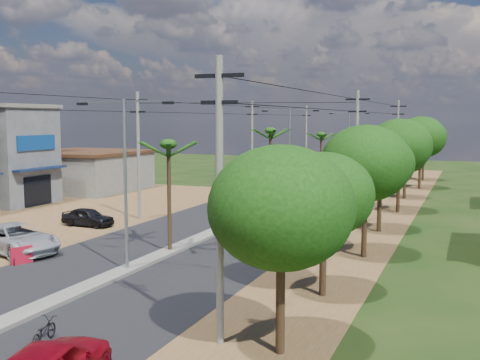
# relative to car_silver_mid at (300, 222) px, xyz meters

# --- Properties ---
(ground) EXTENTS (160.00, 160.00, 0.00)m
(ground) POSITION_rel_car_silver_mid_xyz_m (-4.87, -11.86, -0.65)
(ground) COLOR black
(ground) RESTS_ON ground
(road) EXTENTS (12.00, 110.00, 0.04)m
(road) POSITION_rel_car_silver_mid_xyz_m (-4.87, 3.14, -0.63)
(road) COLOR black
(road) RESTS_ON ground
(median) EXTENTS (1.00, 90.00, 0.18)m
(median) POSITION_rel_car_silver_mid_xyz_m (-4.87, 6.14, -0.56)
(median) COLOR #605E56
(median) RESTS_ON ground
(dirt_lot_west) EXTENTS (18.00, 46.00, 0.04)m
(dirt_lot_west) POSITION_rel_car_silver_mid_xyz_m (-19.87, -3.86, -0.63)
(dirt_lot_west) COLOR brown
(dirt_lot_west) RESTS_ON ground
(dirt_shoulder_east) EXTENTS (5.00, 90.00, 0.03)m
(dirt_shoulder_east) POSITION_rel_car_silver_mid_xyz_m (3.63, 3.14, -0.64)
(dirt_shoulder_east) COLOR brown
(dirt_shoulder_east) RESTS_ON ground
(low_shed) EXTENTS (10.40, 10.40, 3.95)m
(low_shed) POSITION_rel_car_silver_mid_xyz_m (-25.87, 12.14, 1.31)
(low_shed) COLOR #605E56
(low_shed) RESTS_ON ground
(tree_east_a) EXTENTS (4.40, 4.40, 6.37)m
(tree_east_a) POSITION_rel_car_silver_mid_xyz_m (4.63, -17.86, 3.84)
(tree_east_a) COLOR black
(tree_east_a) RESTS_ON ground
(tree_east_b) EXTENTS (4.00, 4.00, 5.83)m
(tree_east_b) POSITION_rel_car_silver_mid_xyz_m (4.43, -11.86, 3.46)
(tree_east_b) COLOR black
(tree_east_b) RESTS_ON ground
(tree_east_c) EXTENTS (4.60, 4.60, 6.83)m
(tree_east_c) POSITION_rel_car_silver_mid_xyz_m (4.83, -4.86, 4.21)
(tree_east_c) COLOR black
(tree_east_c) RESTS_ON ground
(tree_east_d) EXTENTS (4.20, 4.20, 6.13)m
(tree_east_d) POSITION_rel_car_silver_mid_xyz_m (4.53, 2.14, 3.69)
(tree_east_d) COLOR black
(tree_east_d) RESTS_ON ground
(tree_east_e) EXTENTS (4.80, 4.80, 7.14)m
(tree_east_e) POSITION_rel_car_silver_mid_xyz_m (4.73, 10.14, 4.44)
(tree_east_e) COLOR black
(tree_east_e) RESTS_ON ground
(tree_east_f) EXTENTS (3.80, 3.80, 5.52)m
(tree_east_f) POSITION_rel_car_silver_mid_xyz_m (4.33, 18.14, 3.23)
(tree_east_f) COLOR black
(tree_east_f) RESTS_ON ground
(tree_east_g) EXTENTS (5.00, 5.00, 7.38)m
(tree_east_g) POSITION_rel_car_silver_mid_xyz_m (4.93, 26.14, 4.59)
(tree_east_g) COLOR black
(tree_east_g) RESTS_ON ground
(tree_east_h) EXTENTS (4.40, 4.40, 6.52)m
(tree_east_h) POSITION_rel_car_silver_mid_xyz_m (4.63, 34.14, 3.99)
(tree_east_h) COLOR black
(tree_east_h) RESTS_ON ground
(palm_median_near) EXTENTS (2.00, 2.00, 6.15)m
(palm_median_near) POSITION_rel_car_silver_mid_xyz_m (-4.87, -7.86, 4.88)
(palm_median_near) COLOR black
(palm_median_near) RESTS_ON ground
(palm_median_mid) EXTENTS (2.00, 2.00, 6.55)m
(palm_median_mid) POSITION_rel_car_silver_mid_xyz_m (-4.87, 8.14, 5.25)
(palm_median_mid) COLOR black
(palm_median_mid) RESTS_ON ground
(palm_median_far) EXTENTS (2.00, 2.00, 5.85)m
(palm_median_far) POSITION_rel_car_silver_mid_xyz_m (-4.87, 24.14, 4.61)
(palm_median_far) COLOR black
(palm_median_far) RESTS_ON ground
(streetlight_near) EXTENTS (5.10, 0.18, 8.00)m
(streetlight_near) POSITION_rel_car_silver_mid_xyz_m (-4.87, -11.86, 4.13)
(streetlight_near) COLOR gray
(streetlight_near) RESTS_ON ground
(streetlight_mid) EXTENTS (5.10, 0.18, 8.00)m
(streetlight_mid) POSITION_rel_car_silver_mid_xyz_m (-4.87, 13.14, 4.13)
(streetlight_mid) COLOR gray
(streetlight_mid) RESTS_ON ground
(streetlight_far) EXTENTS (5.10, 0.18, 8.00)m
(streetlight_far) POSITION_rel_car_silver_mid_xyz_m (-4.87, 38.14, 4.13)
(streetlight_far) COLOR gray
(streetlight_far) RESTS_ON ground
(utility_pole_w_b) EXTENTS (1.60, 0.24, 9.00)m
(utility_pole_w_b) POSITION_rel_car_silver_mid_xyz_m (-11.87, 0.14, 4.10)
(utility_pole_w_b) COLOR #605E56
(utility_pole_w_b) RESTS_ON ground
(utility_pole_w_c) EXTENTS (1.60, 0.24, 9.00)m
(utility_pole_w_c) POSITION_rel_car_silver_mid_xyz_m (-11.87, 22.14, 4.10)
(utility_pole_w_c) COLOR #605E56
(utility_pole_w_c) RESTS_ON ground
(utility_pole_w_d) EXTENTS (1.60, 0.24, 9.00)m
(utility_pole_w_d) POSITION_rel_car_silver_mid_xyz_m (-11.87, 43.14, 4.10)
(utility_pole_w_d) COLOR #605E56
(utility_pole_w_d) RESTS_ON ground
(utility_pole_e_a) EXTENTS (1.60, 0.24, 9.00)m
(utility_pole_e_a) POSITION_rel_car_silver_mid_xyz_m (2.63, -17.86, 4.10)
(utility_pole_e_a) COLOR #605E56
(utility_pole_e_a) RESTS_ON ground
(utility_pole_e_b) EXTENTS (1.60, 0.24, 9.00)m
(utility_pole_e_b) POSITION_rel_car_silver_mid_xyz_m (2.63, 4.14, 4.10)
(utility_pole_e_b) COLOR #605E56
(utility_pole_e_b) RESTS_ON ground
(utility_pole_e_c) EXTENTS (1.60, 0.24, 9.00)m
(utility_pole_e_c) POSITION_rel_car_silver_mid_xyz_m (2.63, 26.14, 4.10)
(utility_pole_e_c) COLOR #605E56
(utility_pole_e_c) RESTS_ON ground
(car_silver_mid) EXTENTS (2.73, 4.19, 1.30)m
(car_silver_mid) POSITION_rel_car_silver_mid_xyz_m (0.00, 0.00, 0.00)
(car_silver_mid) COLOR #AFB1B8
(car_silver_mid) RESTS_ON ground
(car_white_far) EXTENTS (2.32, 4.59, 1.28)m
(car_white_far) POSITION_rel_car_silver_mid_xyz_m (-6.37, 15.75, -0.01)
(car_white_far) COLOR #B0B1AC
(car_white_far) RESTS_ON ground
(car_parked_silver) EXTENTS (5.99, 3.86, 1.54)m
(car_parked_silver) POSITION_rel_car_silver_mid_xyz_m (-12.37, -11.07, 0.12)
(car_parked_silver) COLOR #AFB1B8
(car_parked_silver) RESTS_ON ground
(car_parked_dark) EXTENTS (3.61, 1.49, 1.22)m
(car_parked_dark) POSITION_rel_car_silver_mid_xyz_m (-13.59, -3.45, -0.04)
(car_parked_dark) COLOR black
(car_parked_dark) RESTS_ON ground
(moto_rider_east) EXTENTS (0.88, 1.59, 0.79)m
(moto_rider_east) POSITION_rel_car_silver_mid_xyz_m (-2.47, -20.09, -0.26)
(moto_rider_east) COLOR black
(moto_rider_east) RESTS_ON ground
(moto_rider_west_a) EXTENTS (0.70, 1.59, 0.81)m
(moto_rider_west_a) POSITION_rel_car_silver_mid_xyz_m (-6.07, 4.47, -0.25)
(moto_rider_west_a) COLOR black
(moto_rider_west_a) RESTS_ON ground
(moto_rider_west_b) EXTENTS (0.88, 1.85, 1.07)m
(moto_rider_west_b) POSITION_rel_car_silver_mid_xyz_m (-8.96, 20.61, -0.12)
(moto_rider_west_b) COLOR black
(moto_rider_west_b) RESTS_ON ground
(roadside_sign) EXTENTS (0.48, 1.04, 0.91)m
(roadside_sign) POSITION_rel_car_silver_mid_xyz_m (-10.37, -12.74, -0.20)
(roadside_sign) COLOR #AD1025
(roadside_sign) RESTS_ON ground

